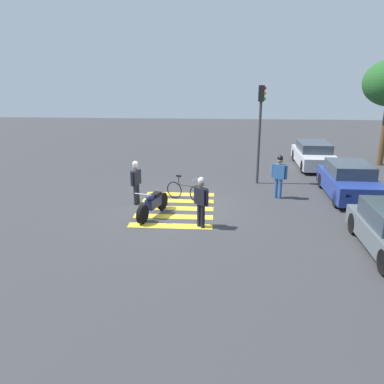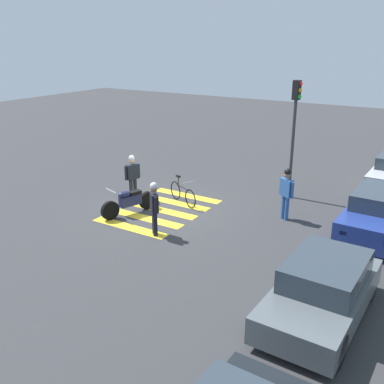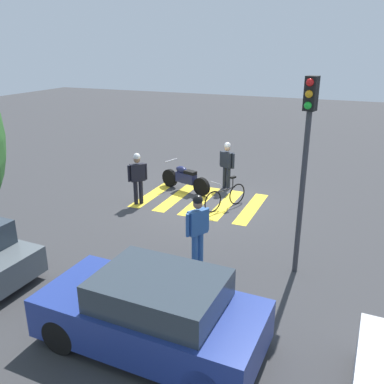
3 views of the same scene
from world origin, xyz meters
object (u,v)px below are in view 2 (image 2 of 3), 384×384
Objects in this scene: police_motorcycle at (129,202)px; leaning_bicycle at (183,194)px; pedestrian_bystander at (286,190)px; officer_by_motorcycle at (132,174)px; car_grey_coupe at (322,290)px; officer_on_foot at (154,205)px; car_blue_hatchback at (380,214)px; traffic_light_pole at (295,121)px.

police_motorcycle is 2.14m from leaning_bicycle.
police_motorcycle is at bearing -63.18° from pedestrian_bystander.
pedestrian_bystander is at bearing 98.46° from leaning_bicycle.
officer_by_motorcycle is 9.15m from car_grey_coupe.
police_motorcycle is 0.54× the size of car_grey_coupe.
officer_by_motorcycle reaches higher than officer_on_foot.
police_motorcycle is 5.44m from pedestrian_bystander.
officer_by_motorcycle reaches higher than car_grey_coupe.
police_motorcycle is 1.64m from officer_by_motorcycle.
officer_by_motorcycle is 8.78m from car_blue_hatchback.
traffic_light_pole is at bearing -117.42° from car_blue_hatchback.
pedestrian_bystander reaches higher than car_blue_hatchback.
pedestrian_bystander is (-0.57, 3.80, 0.66)m from leaning_bicycle.
leaning_bicycle is 0.41× the size of car_grey_coupe.
officer_by_motorcycle is 5.81m from pedestrian_bystander.
car_blue_hatchback is (-0.93, 6.76, 0.29)m from leaning_bicycle.
car_blue_hatchback reaches higher than leaning_bicycle.
officer_on_foot is 6.40m from traffic_light_pole.
leaning_bicycle is at bearing -164.87° from officer_on_foot.
pedestrian_bystander is 0.45× the size of car_blue_hatchback.
officer_by_motorcycle is at bearing -146.04° from police_motorcycle.
car_blue_hatchback is 0.89× the size of traffic_light_pole.
traffic_light_pole is at bearing 123.78° from officer_by_motorcycle.
police_motorcycle is at bearing -70.20° from car_blue_hatchback.
officer_by_motorcycle is 0.44× the size of car_blue_hatchback.
leaning_bicycle is 0.37× the size of traffic_light_pole.
officer_on_foot is at bearing -42.14° from pedestrian_bystander.
traffic_light_pole reaches higher than police_motorcycle.
officer_by_motorcycle is (0.59, -1.89, 0.61)m from leaning_bicycle.
pedestrian_bystander is 3.01m from traffic_light_pole.
car_blue_hatchback is 5.26m from car_grey_coupe.
pedestrian_bystander is 5.58m from car_grey_coupe.
pedestrian_bystander is (-2.44, 4.83, 0.59)m from police_motorcycle.
car_grey_coupe is (3.74, 8.35, -0.36)m from officer_by_motorcycle.
leaning_bicycle is (-1.87, 1.02, -0.07)m from police_motorcycle.
officer_by_motorcycle is 0.39× the size of traffic_light_pole.
car_grey_coupe is at bearing 56.18° from leaning_bicycle.
traffic_light_pole is (-5.59, 2.41, 1.98)m from officer_on_foot.
leaning_bicycle is at bearing -123.82° from car_grey_coupe.
officer_on_foot is 3.45m from officer_by_motorcycle.
leaning_bicycle is 3.90m from pedestrian_bystander.
traffic_light_pole is (-2.22, -0.64, 1.93)m from pedestrian_bystander.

